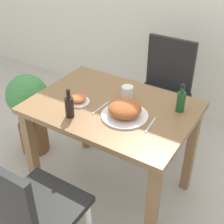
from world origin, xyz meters
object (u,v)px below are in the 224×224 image
object	(u,v)px
potted_plant_left	(29,108)
chair_far	(163,88)
drink_cup	(127,92)
food_plate	(125,110)
side_plate	(78,100)
chair_near	(26,211)
sauce_bottle	(181,101)
condiment_bottle	(69,106)

from	to	relation	value
potted_plant_left	chair_far	bearing A→B (deg)	39.68
drink_cup	food_plate	bearing A→B (deg)	-64.33
potted_plant_left	side_plate	bearing A→B (deg)	-11.41
chair_near	chair_far	size ratio (longest dim) A/B	1.00
chair_far	side_plate	xyz separation A→B (m)	(-0.23, -0.82, 0.24)
chair_far	potted_plant_left	distance (m)	1.09
sauce_bottle	potted_plant_left	xyz separation A→B (m)	(-1.18, -0.13, -0.38)
condiment_bottle	potted_plant_left	distance (m)	0.81
food_plate	drink_cup	distance (m)	0.22
chair_near	sauce_bottle	bearing A→B (deg)	-113.66
condiment_bottle	drink_cup	bearing A→B (deg)	63.84
chair_far	drink_cup	bearing A→B (deg)	-90.24
condiment_bottle	chair_near	bearing A→B (deg)	-77.04
side_plate	sauce_bottle	xyz separation A→B (m)	(0.57, 0.25, 0.05)
food_plate	drink_cup	size ratio (longest dim) A/B	3.50
side_plate	drink_cup	world-z (taller)	drink_cup
food_plate	side_plate	bearing A→B (deg)	-176.00
chair_near	side_plate	world-z (taller)	chair_near
chair_near	chair_far	xyz separation A→B (m)	(0.06, 1.49, 0.00)
drink_cup	chair_near	bearing A→B (deg)	-93.75
sauce_bottle	condiment_bottle	xyz separation A→B (m)	(-0.52, -0.40, 0.00)
sauce_bottle	condiment_bottle	distance (m)	0.66
food_plate	side_plate	size ratio (longest dim) A/B	1.97
chair_near	side_plate	distance (m)	0.73
side_plate	sauce_bottle	world-z (taller)	sauce_bottle
side_plate	food_plate	bearing A→B (deg)	4.00
food_plate	side_plate	xyz separation A→B (m)	(-0.32, -0.02, -0.02)
drink_cup	condiment_bottle	world-z (taller)	condiment_bottle
side_plate	potted_plant_left	size ratio (longest dim) A/B	0.20
condiment_bottle	potted_plant_left	world-z (taller)	condiment_bottle
food_plate	chair_near	bearing A→B (deg)	-102.44
side_plate	condiment_bottle	distance (m)	0.16
food_plate	potted_plant_left	xyz separation A→B (m)	(-0.93, 0.10, -0.36)
condiment_bottle	sauce_bottle	bearing A→B (deg)	37.15
chair_near	chair_far	world-z (taller)	same
drink_cup	potted_plant_left	xyz separation A→B (m)	(-0.83, -0.10, -0.35)
food_plate	sauce_bottle	bearing A→B (deg)	42.42
sauce_bottle	potted_plant_left	world-z (taller)	sauce_bottle
side_plate	potted_plant_left	xyz separation A→B (m)	(-0.61, 0.12, -0.34)
chair_near	condiment_bottle	bearing A→B (deg)	-77.04
food_plate	drink_cup	xyz separation A→B (m)	(-0.09, 0.20, -0.00)
food_plate	condiment_bottle	distance (m)	0.32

